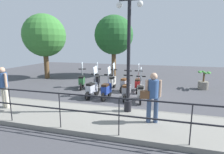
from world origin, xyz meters
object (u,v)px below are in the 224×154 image
object	(u,v)px
scooter_near_0	(141,91)
scooter_near_3	(92,88)
scooter_far_0	(138,83)
lamp_post_near	(128,60)
scooter_near_2	(107,89)
scooter_far_4	(82,81)
tree_distant	(114,35)
scooter_far_1	(126,83)
scooter_far_2	(112,81)
scooter_far_3	(97,80)
pedestrian_with_bag	(152,94)
scooter_near_1	(127,90)
tree_large	(45,36)
potted_palm	(203,82)
pedestrian_distant	(4,84)

from	to	relation	value
scooter_near_0	scooter_near_3	size ratio (longest dim) A/B	1.00
scooter_far_0	lamp_post_near	bearing A→B (deg)	178.22
scooter_near_2	scooter_far_4	distance (m)	2.51
tree_distant	scooter_far_1	distance (m)	5.74
scooter_far_2	scooter_near_0	bearing A→B (deg)	-131.95
scooter_far_3	lamp_post_near	bearing A→B (deg)	-157.73
pedestrian_with_bag	scooter_near_1	size ratio (longest dim) A/B	1.03
scooter_near_3	scooter_far_0	size ratio (longest dim) A/B	1.00
tree_large	scooter_near_2	size ratio (longest dim) A/B	3.11
scooter_near_1	potted_palm	bearing A→B (deg)	-48.44
scooter_near_2	scooter_far_1	distance (m)	1.69
lamp_post_near	scooter_near_1	bearing A→B (deg)	11.72
scooter_near_0	scooter_far_3	size ratio (longest dim) A/B	1.00
pedestrian_with_bag	scooter_near_1	world-z (taller)	pedestrian_with_bag
scooter_near_0	potted_palm	bearing A→B (deg)	-51.16
scooter_near_3	scooter_far_4	bearing A→B (deg)	49.26
tree_large	scooter_far_3	xyz separation A→B (m)	(-2.00, -4.82, -2.73)
lamp_post_near	scooter_near_3	world-z (taller)	lamp_post_near
scooter_near_1	scooter_far_3	distance (m)	2.69
scooter_near_3	scooter_far_1	size ratio (longest dim) A/B	1.00
lamp_post_near	pedestrian_with_bag	xyz separation A→B (m)	(-0.74, -0.89, -0.95)
scooter_far_0	scooter_far_3	distance (m)	2.43
scooter_far_0	scooter_far_2	bearing A→B (deg)	81.77
tree_large	pedestrian_distant	bearing A→B (deg)	-157.65
scooter_near_1	scooter_far_2	bearing A→B (deg)	37.25
scooter_near_3	lamp_post_near	bearing A→B (deg)	-118.49
tree_distant	scooter_near_1	xyz separation A→B (m)	(-6.12, -2.23, -2.82)
scooter_far_3	scooter_far_4	distance (m)	0.89
pedestrian_distant	scooter_far_3	distance (m)	4.88
pedestrian_with_bag	pedestrian_distant	bearing A→B (deg)	80.58
scooter_near_3	scooter_far_4	distance (m)	2.00
scooter_near_0	scooter_far_0	xyz separation A→B (m)	(1.64, 0.32, 0.00)
scooter_far_1	scooter_far_3	bearing A→B (deg)	99.93
tree_distant	scooter_near_1	bearing A→B (deg)	-159.98
pedestrian_with_bag	scooter_far_2	distance (m)	4.88
scooter_far_3	scooter_far_4	xyz separation A→B (m)	(-0.24, 0.86, 0.00)
scooter_near_1	pedestrian_distant	bearing A→B (deg)	124.00
scooter_near_2	scooter_near_3	size ratio (longest dim) A/B	1.00
pedestrian_distant	scooter_far_4	distance (m)	4.32
pedestrian_distant	scooter_near_3	bearing A→B (deg)	151.09
lamp_post_near	scooter_near_2	distance (m)	2.63
lamp_post_near	scooter_far_2	bearing A→B (deg)	23.93
scooter_near_3	scooter_far_0	distance (m)	2.62
pedestrian_distant	scooter_far_1	distance (m)	5.75
scooter_near_2	scooter_far_4	world-z (taller)	same
lamp_post_near	scooter_near_2	xyz separation A→B (m)	(1.66, 1.32, -1.55)
pedestrian_distant	scooter_far_4	xyz separation A→B (m)	(4.06, -1.37, -0.60)
scooter_near_0	scooter_far_4	xyz separation A→B (m)	(1.53, 3.60, 0.00)
pedestrian_with_bag	potted_palm	size ratio (longest dim) A/B	1.50
scooter_far_0	tree_distant	bearing A→B (deg)	27.10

